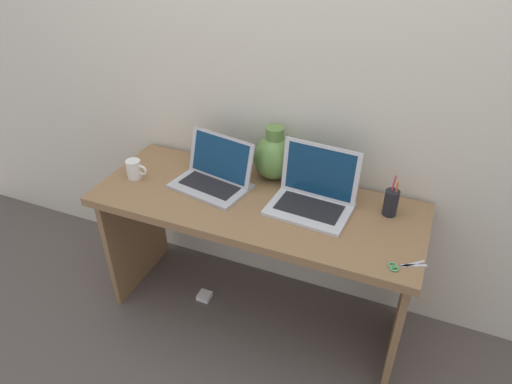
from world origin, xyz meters
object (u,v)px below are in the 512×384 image
Objects in this scene: laptop_left at (215,173)px; scissors at (401,266)px; power_brick at (205,296)px; coffee_mug at (134,169)px; pen_cup at (391,202)px; green_vase at (274,156)px; laptop_right at (314,191)px.

scissors is (0.90, -0.25, -0.06)m from laptop_left.
laptop_left is 0.94m from scissors.
scissors reaches higher than power_brick.
pen_cup is at bearing 8.00° from coffee_mug.
pen_cup reaches higher than scissors.
pen_cup reaches higher than power_brick.
coffee_mug is 1.20m from pen_cup.
green_vase is 0.90m from power_brick.
laptop_left is at bearing 55.73° from power_brick.
power_brick is at bearing 1.70° from coffee_mug.
laptop_right and green_vase have the same top height.
pen_cup reaches higher than coffee_mug.
laptop_left is at bearing 164.26° from scissors.
laptop_right is 3.40× the size of coffee_mug.
pen_cup is 2.68× the size of power_brick.
coffee_mug is 0.78× the size of scissors.
laptop_left is 0.29m from green_vase.
coffee_mug is at bearing -172.00° from pen_cup.
laptop_right reaches higher than coffee_mug.
pen_cup is 0.34m from scissors.
laptop_right is at bearing 1.54° from laptop_left.
scissors is (0.42, -0.27, -0.07)m from laptop_right.
coffee_mug is (-0.39, -0.10, -0.01)m from laptop_left.
pen_cup is (0.57, -0.10, -0.05)m from green_vase.
green_vase is 0.58m from pen_cup.
laptop_left is 3.56× the size of coffee_mug.
green_vase reaches higher than power_brick.
scissors is at bearing -15.74° from laptop_left.
power_brick is at bearing 170.33° from scissors.
laptop_right is (0.48, 0.01, 0.01)m from laptop_left.
coffee_mug is 0.58× the size of pen_cup.
green_vase reaches higher than coffee_mug.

